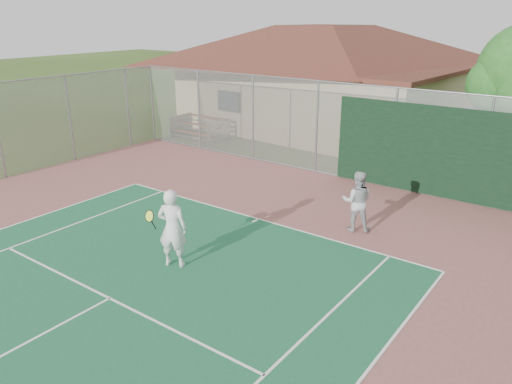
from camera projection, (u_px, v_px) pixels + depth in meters
back_fence at (396, 142)px, 17.08m from camera, size 20.08×0.11×3.53m
side_fence_left at (70, 119)px, 20.40m from camera, size 0.08×9.00×3.50m
clubhouse at (323, 67)px, 25.76m from camera, size 15.14×10.67×6.25m
bleachers at (199, 127)px, 24.62m from camera, size 2.71×1.65×0.99m
player_white_front at (172, 229)px, 11.89m from camera, size 1.03×0.79×1.97m
player_grey_back at (357, 202)px, 13.91m from camera, size 1.05×0.96×1.74m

